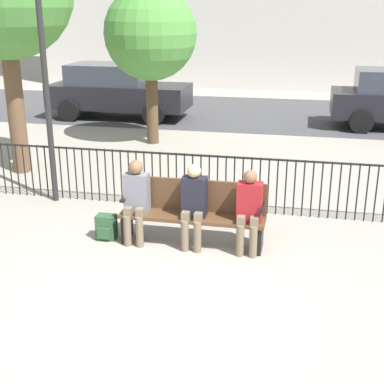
# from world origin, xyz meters

# --- Properties ---
(ground_plane) EXTENTS (80.00, 80.00, 0.00)m
(ground_plane) POSITION_xyz_m (0.00, 0.00, 0.00)
(ground_plane) COLOR gray
(park_bench) EXTENTS (2.07, 0.45, 0.92)m
(park_bench) POSITION_xyz_m (0.00, 1.83, 0.50)
(park_bench) COLOR #4C331E
(park_bench) RESTS_ON ground
(seated_person_0) EXTENTS (0.34, 0.39, 1.22)m
(seated_person_0) POSITION_xyz_m (-0.80, 1.70, 0.68)
(seated_person_0) COLOR brown
(seated_person_0) RESTS_ON ground
(seated_person_1) EXTENTS (0.34, 0.39, 1.21)m
(seated_person_1) POSITION_xyz_m (0.03, 1.70, 0.67)
(seated_person_1) COLOR brown
(seated_person_1) RESTS_ON ground
(seated_person_2) EXTENTS (0.34, 0.39, 1.17)m
(seated_person_2) POSITION_xyz_m (0.81, 1.70, 0.65)
(seated_person_2) COLOR brown
(seated_person_2) RESTS_ON ground
(backpack) EXTENTS (0.28, 0.24, 0.37)m
(backpack) POSITION_xyz_m (-1.27, 1.68, 0.18)
(backpack) COLOR #284C2D
(backpack) RESTS_ON ground
(fence_railing) EXTENTS (9.01, 0.03, 0.95)m
(fence_railing) POSITION_xyz_m (-0.02, 3.20, 0.56)
(fence_railing) COLOR black
(fence_railing) RESTS_ON ground
(tree_0) EXTENTS (2.20, 2.20, 3.75)m
(tree_0) POSITION_xyz_m (-2.24, 7.48, 2.62)
(tree_0) COLOR #4C3823
(tree_0) RESTS_ON ground
(lamp_post) EXTENTS (0.28, 0.28, 3.71)m
(lamp_post) POSITION_xyz_m (-2.75, 3.06, 2.45)
(lamp_post) COLOR black
(lamp_post) RESTS_ON ground
(street_surface) EXTENTS (24.00, 6.00, 0.01)m
(street_surface) POSITION_xyz_m (0.00, 12.00, 0.00)
(street_surface) COLOR #3D3D3F
(street_surface) RESTS_ON ground
(parked_car_1) EXTENTS (4.20, 1.94, 1.62)m
(parked_car_1) POSITION_xyz_m (-4.20, 10.39, 0.84)
(parked_car_1) COLOR black
(parked_car_1) RESTS_ON ground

